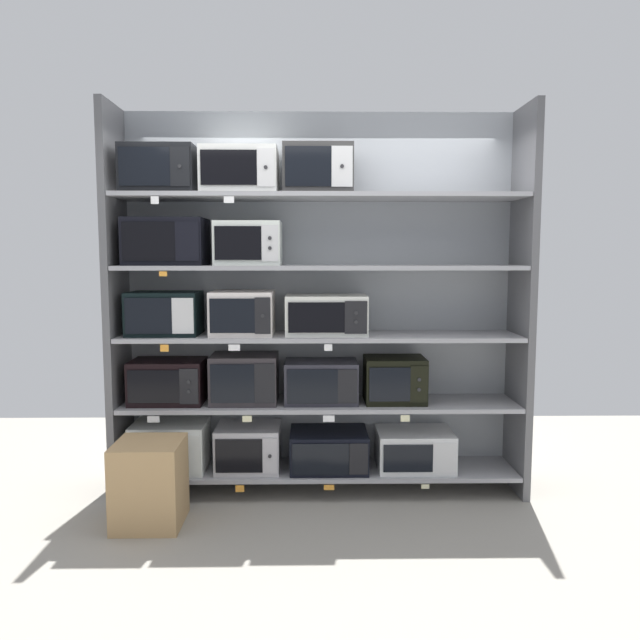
% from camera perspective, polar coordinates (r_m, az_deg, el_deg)
% --- Properties ---
extents(ground, '(6.75, 6.00, 0.02)m').
position_cam_1_polar(ground, '(3.69, 0.24, -21.19)').
color(ground, gray).
extents(back_panel, '(2.95, 0.04, 2.68)m').
position_cam_1_polar(back_panel, '(4.55, -0.05, 1.81)').
color(back_panel, '#9EA3A8').
rests_on(back_panel, ground).
extents(upright_left, '(0.05, 0.48, 2.68)m').
position_cam_1_polar(upright_left, '(4.50, -18.19, 1.45)').
color(upright_left, '#5B5B5E').
rests_on(upright_left, ground).
extents(upright_right, '(0.05, 0.48, 2.68)m').
position_cam_1_polar(upright_right, '(4.53, 18.03, 1.49)').
color(upright_right, '#5B5B5E').
rests_on(upright_right, ground).
extents(shelf_0, '(2.75, 0.48, 0.03)m').
position_cam_1_polar(shelf_0, '(4.54, 0.00, -13.58)').
color(shelf_0, '#99999E').
rests_on(shelf_0, ground).
extents(microwave_0, '(0.51, 0.40, 0.33)m').
position_cam_1_polar(microwave_0, '(4.59, -13.58, -11.15)').
color(microwave_0, silver).
rests_on(microwave_0, shelf_0).
extents(microwave_1, '(0.45, 0.40, 0.31)m').
position_cam_1_polar(microwave_1, '(4.51, -6.58, -11.52)').
color(microwave_1, '#B9B7BB').
rests_on(microwave_1, shelf_0).
extents(microwave_2, '(0.54, 0.42, 0.27)m').
position_cam_1_polar(microwave_2, '(4.49, 0.80, -11.81)').
color(microwave_2, black).
rests_on(microwave_2, shelf_0).
extents(microwave_3, '(0.53, 0.40, 0.27)m').
position_cam_1_polar(microwave_3, '(4.55, 8.67, -11.65)').
color(microwave_3, silver).
rests_on(microwave_3, shelf_0).
extents(price_tag_0, '(0.09, 0.00, 0.04)m').
position_cam_1_polar(price_tag_0, '(4.44, -14.02, -14.80)').
color(price_tag_0, white).
extents(price_tag_1, '(0.06, 0.00, 0.05)m').
position_cam_1_polar(price_tag_1, '(4.36, -7.37, -15.11)').
color(price_tag_1, orange).
extents(price_tag_2, '(0.07, 0.00, 0.04)m').
position_cam_1_polar(price_tag_2, '(4.33, 0.84, -15.12)').
color(price_tag_2, orange).
extents(price_tag_3, '(0.05, 0.00, 0.03)m').
position_cam_1_polar(price_tag_3, '(4.40, 9.64, -14.85)').
color(price_tag_3, beige).
extents(shelf_1, '(2.75, 0.48, 0.03)m').
position_cam_1_polar(shelf_1, '(4.41, 0.00, -7.71)').
color(shelf_1, '#99999E').
extents(microwave_4, '(0.50, 0.36, 0.30)m').
position_cam_1_polar(microwave_4, '(4.48, -13.78, -5.49)').
color(microwave_4, black).
rests_on(microwave_4, shelf_1).
extents(microwave_5, '(0.46, 0.35, 0.34)m').
position_cam_1_polar(microwave_5, '(4.39, -6.94, -5.35)').
color(microwave_5, '#302B2E').
rests_on(microwave_5, shelf_1).
extents(microwave_6, '(0.50, 0.34, 0.29)m').
position_cam_1_polar(microwave_6, '(4.37, 0.10, -5.67)').
color(microwave_6, '#2D2C35').
rests_on(microwave_6, shelf_1).
extents(microwave_7, '(0.42, 0.34, 0.32)m').
position_cam_1_polar(microwave_7, '(4.40, 6.86, -5.46)').
color(microwave_7, black).
rests_on(microwave_7, shelf_1).
extents(price_tag_4, '(0.08, 0.00, 0.04)m').
position_cam_1_polar(price_tag_4, '(4.31, -15.05, -8.80)').
color(price_tag_4, white).
extents(price_tag_5, '(0.06, 0.00, 0.04)m').
position_cam_1_polar(price_tag_5, '(4.20, -6.71, -9.01)').
color(price_tag_5, beige).
extents(price_tag_6, '(0.08, 0.00, 0.04)m').
position_cam_1_polar(price_tag_6, '(4.18, 0.81, -9.05)').
color(price_tag_6, white).
extents(price_tag_7, '(0.06, 0.00, 0.04)m').
position_cam_1_polar(price_tag_7, '(4.23, 7.82, -8.94)').
color(price_tag_7, beige).
extents(shelf_2, '(2.75, 0.48, 0.03)m').
position_cam_1_polar(shelf_2, '(4.32, 0.00, -1.52)').
color(shelf_2, '#99999E').
extents(microwave_8, '(0.48, 0.36, 0.30)m').
position_cam_1_polar(microwave_8, '(4.41, -14.07, 0.60)').
color(microwave_8, black).
rests_on(microwave_8, shelf_2).
extents(microwave_9, '(0.42, 0.42, 0.30)m').
position_cam_1_polar(microwave_9, '(4.32, -7.10, 0.66)').
color(microwave_9, silver).
rests_on(microwave_9, shelf_2).
extents(microwave_10, '(0.56, 0.37, 0.27)m').
position_cam_1_polar(microwave_10, '(4.30, 0.57, 0.48)').
color(microwave_10, silver).
rests_on(microwave_10, shelf_2).
extents(price_tag_8, '(0.06, 0.00, 0.05)m').
position_cam_1_polar(price_tag_8, '(4.19, -14.09, -2.52)').
color(price_tag_8, orange).
extents(price_tag_9, '(0.08, 0.00, 0.04)m').
position_cam_1_polar(price_tag_9, '(4.11, -7.88, -2.53)').
color(price_tag_9, white).
extents(price_tag_10, '(0.05, 0.00, 0.04)m').
position_cam_1_polar(price_tag_10, '(4.08, 0.76, -2.55)').
color(price_tag_10, white).
extents(shelf_3, '(2.75, 0.48, 0.03)m').
position_cam_1_polar(shelf_3, '(4.28, 0.00, 4.85)').
color(shelf_3, '#99999E').
extents(microwave_11, '(0.53, 0.40, 0.32)m').
position_cam_1_polar(microwave_11, '(4.39, -13.91, 6.99)').
color(microwave_11, black).
rests_on(microwave_11, shelf_3).
extents(microwave_12, '(0.44, 0.40, 0.30)m').
position_cam_1_polar(microwave_12, '(4.29, -6.57, 6.99)').
color(microwave_12, silver).
rests_on(microwave_12, shelf_3).
extents(price_tag_11, '(0.05, 0.00, 0.03)m').
position_cam_1_polar(price_tag_11, '(4.15, -14.21, 4.13)').
color(price_tag_11, orange).
extents(shelf_4, '(2.75, 0.48, 0.03)m').
position_cam_1_polar(shelf_4, '(4.29, 0.00, 11.26)').
color(shelf_4, '#99999E').
extents(microwave_13, '(0.48, 0.43, 0.31)m').
position_cam_1_polar(microwave_13, '(4.43, -14.39, 13.15)').
color(microwave_13, black).
rests_on(microwave_13, shelf_4).
extents(microwave_14, '(0.51, 0.42, 0.30)m').
position_cam_1_polar(microwave_14, '(4.33, -7.33, 13.37)').
color(microwave_14, silver).
rests_on(microwave_14, shelf_4).
extents(microwave_15, '(0.47, 0.38, 0.32)m').
position_cam_1_polar(microwave_15, '(4.31, -0.20, 13.61)').
color(microwave_15, '#353434').
rests_on(microwave_15, shelf_4).
extents(price_tag_12, '(0.05, 0.00, 0.05)m').
position_cam_1_polar(price_tag_12, '(4.17, -14.93, 10.59)').
color(price_tag_12, white).
extents(price_tag_13, '(0.07, 0.00, 0.04)m').
position_cam_1_polar(price_tag_13, '(4.08, -8.36, 10.88)').
color(price_tag_13, white).
extents(shipping_carton, '(0.41, 0.41, 0.53)m').
position_cam_1_polar(shipping_carton, '(4.12, -15.39, -14.24)').
color(shipping_carton, tan).
rests_on(shipping_carton, ground).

